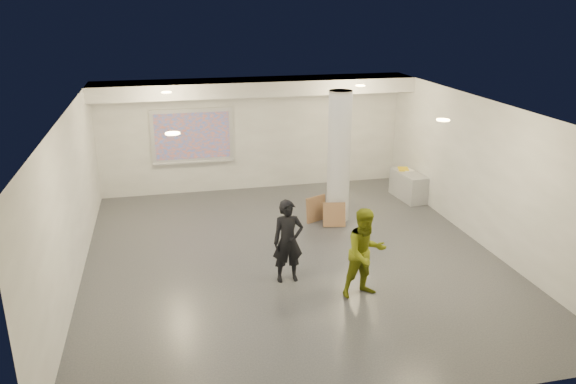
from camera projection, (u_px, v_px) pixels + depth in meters
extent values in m
cube|color=#36383E|center=(292.00, 258.00, 11.17)|extent=(8.00, 9.00, 0.01)
cube|color=silver|center=(293.00, 108.00, 10.19)|extent=(8.00, 9.00, 0.01)
cube|color=silver|center=(253.00, 134.00, 14.82)|extent=(8.00, 0.01, 3.00)
cube|color=silver|center=(382.00, 305.00, 6.53)|extent=(8.00, 0.01, 3.00)
cube|color=silver|center=(71.00, 202.00, 9.83)|extent=(0.01, 9.00, 3.00)
cube|color=silver|center=(482.00, 173.00, 11.52)|extent=(0.01, 9.00, 3.00)
cube|color=silver|center=(256.00, 87.00, 13.89)|extent=(8.00, 1.10, 0.36)
cylinder|color=#FFD984|center=(166.00, 92.00, 12.03)|extent=(0.22, 0.22, 0.02)
cylinder|color=#FFD984|center=(360.00, 86.00, 12.96)|extent=(0.22, 0.22, 0.02)
cylinder|color=#FFD984|center=(173.00, 133.00, 8.35)|extent=(0.22, 0.22, 0.02)
cylinder|color=#FFD984|center=(443.00, 120.00, 9.28)|extent=(0.22, 0.22, 0.02)
cylinder|color=silver|center=(339.00, 157.00, 12.65)|extent=(0.52, 0.52, 3.00)
cube|color=silver|center=(192.00, 136.00, 14.43)|extent=(2.10, 0.06, 1.40)
cube|color=blue|center=(192.00, 136.00, 14.39)|extent=(1.90, 0.01, 1.20)
cube|color=silver|center=(194.00, 162.00, 14.61)|extent=(2.10, 0.08, 0.04)
cube|color=#9A9C9F|center=(409.00, 186.00, 14.39)|extent=(0.60, 1.23, 0.69)
cube|color=white|center=(407.00, 170.00, 14.49)|extent=(0.30, 0.35, 0.02)
cube|color=yellow|center=(403.00, 169.00, 14.52)|extent=(0.34, 0.40, 0.03)
cube|color=#886140|center=(316.00, 209.00, 12.92)|extent=(0.54, 0.32, 0.60)
cube|color=#886140|center=(334.00, 215.00, 12.64)|extent=(0.54, 0.31, 0.54)
imported|color=black|center=(288.00, 241.00, 10.04)|extent=(0.56, 0.37, 1.54)
imported|color=olive|center=(365.00, 253.00, 9.52)|extent=(0.86, 0.72, 1.59)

